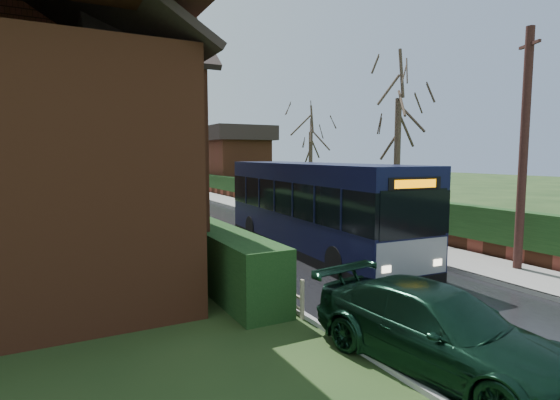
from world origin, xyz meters
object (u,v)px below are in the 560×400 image
telegraph_pole (524,151)px  bus (314,208)px  car_green (437,329)px  car_silver (242,253)px  brick_house (20,132)px  bus_stop_sign (401,204)px

telegraph_pole → bus: bearing=150.4°
car_green → telegraph_pole: bearing=15.7°
car_silver → brick_house: bearing=142.5°
car_green → brick_house: bearing=112.1°
bus → telegraph_pole: size_ratio=1.50×
brick_house → telegraph_pole: size_ratio=1.96×
car_green → bus_stop_sign: bus_stop_sign is taller
car_silver → bus_stop_sign: 6.90m
brick_house → telegraph_pole: (13.53, -7.54, -0.61)m
car_green → car_silver: bearing=85.4°
bus_stop_sign → brick_house: bearing=167.5°
car_silver → bus: bearing=16.3°
brick_house → bus: 10.10m
bus → car_green: 9.37m
brick_house → bus_stop_sign: size_ratio=5.42×
car_green → telegraph_pole: (7.05, 3.24, 3.08)m
bus → brick_house: bearing=171.5°
bus → bus_stop_sign: (3.20, -1.25, 0.12)m
car_green → telegraph_pole: 8.35m
bus → car_silver: 4.05m
car_silver → car_green: bearing=-92.6°
bus_stop_sign → telegraph_pole: 4.83m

